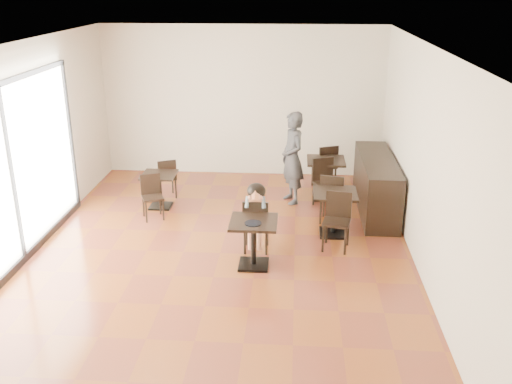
# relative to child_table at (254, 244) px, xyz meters

# --- Properties ---
(floor) EXTENTS (6.00, 8.00, 0.01)m
(floor) POSITION_rel_child_table_xyz_m (-0.56, 0.38, -0.37)
(floor) COLOR brown
(floor) RESTS_ON ground
(ceiling) EXTENTS (6.00, 8.00, 0.01)m
(ceiling) POSITION_rel_child_table_xyz_m (-0.56, 0.38, 2.83)
(ceiling) COLOR white
(ceiling) RESTS_ON floor
(wall_back) EXTENTS (6.00, 0.01, 3.20)m
(wall_back) POSITION_rel_child_table_xyz_m (-0.56, 4.38, 1.23)
(wall_back) COLOR beige
(wall_back) RESTS_ON floor
(wall_front) EXTENTS (6.00, 0.01, 3.20)m
(wall_front) POSITION_rel_child_table_xyz_m (-0.56, -3.62, 1.23)
(wall_front) COLOR beige
(wall_front) RESTS_ON floor
(wall_left) EXTENTS (0.01, 8.00, 3.20)m
(wall_left) POSITION_rel_child_table_xyz_m (-3.56, 0.38, 1.23)
(wall_left) COLOR beige
(wall_left) RESTS_ON floor
(wall_right) EXTENTS (0.01, 8.00, 3.20)m
(wall_right) POSITION_rel_child_table_xyz_m (2.44, 0.38, 1.23)
(wall_right) COLOR beige
(wall_right) RESTS_ON floor
(storefront_window) EXTENTS (0.04, 4.50, 2.60)m
(storefront_window) POSITION_rel_child_table_xyz_m (-3.53, -0.12, 1.03)
(storefront_window) COLOR white
(storefront_window) RESTS_ON floor
(child_table) EXTENTS (0.69, 0.69, 0.73)m
(child_table) POSITION_rel_child_table_xyz_m (0.00, 0.00, 0.00)
(child_table) COLOR black
(child_table) RESTS_ON floor
(child_chair) EXTENTS (0.40, 0.40, 0.88)m
(child_chair) POSITION_rel_child_table_xyz_m (0.00, 0.55, 0.07)
(child_chair) COLOR black
(child_chair) RESTS_ON floor
(child) EXTENTS (0.40, 0.56, 1.11)m
(child) POSITION_rel_child_table_xyz_m (0.00, 0.55, 0.19)
(child) COLOR slate
(child) RESTS_ON child_chair
(plate) EXTENTS (0.25, 0.25, 0.01)m
(plate) POSITION_rel_child_table_xyz_m (0.00, -0.10, 0.37)
(plate) COLOR black
(plate) RESTS_ON child_table
(pizza_slice) EXTENTS (0.26, 0.20, 0.06)m
(pizza_slice) POSITION_rel_child_table_xyz_m (0.00, 0.36, 0.59)
(pizza_slice) COLOR #E1C17B
(pizza_slice) RESTS_ON child
(adult_patron) EXTENTS (0.64, 0.76, 1.76)m
(adult_patron) POSITION_rel_child_table_xyz_m (0.53, 2.70, 0.52)
(adult_patron) COLOR #333438
(adult_patron) RESTS_ON floor
(cafe_table_mid) EXTENTS (0.85, 0.85, 0.76)m
(cafe_table_mid) POSITION_rel_child_table_xyz_m (1.26, 1.23, 0.01)
(cafe_table_mid) COLOR black
(cafe_table_mid) RESTS_ON floor
(cafe_table_left) EXTENTS (0.82, 0.82, 0.66)m
(cafe_table_left) POSITION_rel_child_table_xyz_m (-1.94, 2.24, -0.04)
(cafe_table_left) COLOR black
(cafe_table_left) RESTS_ON floor
(cafe_table_back) EXTENTS (0.95, 0.95, 0.77)m
(cafe_table_back) POSITION_rel_child_table_xyz_m (1.18, 3.00, 0.02)
(cafe_table_back) COLOR black
(cafe_table_back) RESTS_ON floor
(chair_mid_a) EXTENTS (0.48, 0.48, 0.91)m
(chair_mid_a) POSITION_rel_child_table_xyz_m (1.26, 1.78, 0.09)
(chair_mid_a) COLOR black
(chair_mid_a) RESTS_ON floor
(chair_mid_b) EXTENTS (0.48, 0.48, 0.91)m
(chair_mid_b) POSITION_rel_child_table_xyz_m (1.26, 0.68, 0.09)
(chair_mid_b) COLOR black
(chair_mid_b) RESTS_ON floor
(chair_left_a) EXTENTS (0.47, 0.47, 0.79)m
(chair_left_a) POSITION_rel_child_table_xyz_m (-1.94, 2.79, 0.03)
(chair_left_a) COLOR black
(chair_left_a) RESTS_ON floor
(chair_left_b) EXTENTS (0.47, 0.47, 0.79)m
(chair_left_b) POSITION_rel_child_table_xyz_m (-1.94, 1.69, 0.03)
(chair_left_b) COLOR black
(chair_left_b) RESTS_ON floor
(chair_back_a) EXTENTS (0.55, 0.55, 0.93)m
(chair_back_a) POSITION_rel_child_table_xyz_m (1.18, 3.55, 0.10)
(chair_back_a) COLOR black
(chair_back_a) RESTS_ON floor
(chair_back_b) EXTENTS (0.55, 0.55, 0.93)m
(chair_back_b) POSITION_rel_child_table_xyz_m (1.18, 2.45, 0.10)
(chair_back_b) COLOR black
(chair_back_b) RESTS_ON floor
(service_counter) EXTENTS (0.60, 2.40, 1.00)m
(service_counter) POSITION_rel_child_table_xyz_m (2.09, 2.38, 0.13)
(service_counter) COLOR black
(service_counter) RESTS_ON floor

